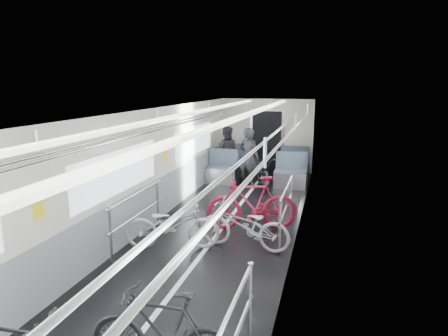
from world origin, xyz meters
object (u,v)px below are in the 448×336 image
object	(u,v)px
person_seated	(226,152)
bike_aisle	(263,172)
bike_left_far	(172,225)
bike_right_near	(163,333)
bike_right_mid	(244,226)
bike_right_far	(252,203)
person_standing	(249,158)

from	to	relation	value
person_seated	bike_aisle	bearing A→B (deg)	136.24
bike_left_far	bike_right_near	distance (m)	3.18
bike_right_mid	bike_aisle	xyz separation A→B (m)	(-0.40, 4.29, 0.02)
bike_right_far	person_seated	bearing A→B (deg)	-175.63
bike_aisle	person_seated	distance (m)	1.71
bike_right_far	person_seated	size ratio (longest dim) A/B	1.14
bike_right_far	person_seated	world-z (taller)	person_seated
bike_left_far	person_standing	bearing A→B (deg)	-21.33
bike_left_far	bike_right_mid	distance (m)	1.27
bike_left_far	bike_right_far	distance (m)	1.76
bike_aisle	person_standing	bearing A→B (deg)	160.73
bike_right_far	person_standing	xyz separation A→B (m)	(-0.73, 3.28, 0.30)
bike_right_near	person_seated	size ratio (longest dim) A/B	0.98
bike_left_far	bike_right_mid	world-z (taller)	bike_left_far
bike_right_mid	person_standing	distance (m)	4.38
bike_left_far	person_standing	xyz separation A→B (m)	(0.44, 4.60, 0.41)
bike_right_far	bike_aisle	size ratio (longest dim) A/B	1.05
person_seated	bike_right_far	bearing A→B (deg)	104.74
bike_left_far	person_seated	world-z (taller)	person_seated
bike_right_far	bike_left_far	bearing A→B (deg)	-58.47
bike_right_near	bike_right_mid	xyz separation A→B (m)	(0.11, 3.28, -0.03)
person_standing	person_seated	distance (m)	1.38
bike_right_far	person_standing	bearing A→B (deg)	175.80
bike_aisle	person_standing	xyz separation A→B (m)	(-0.40, 0.00, 0.39)
bike_left_far	person_standing	world-z (taller)	person_standing
bike_right_mid	bike_left_far	bearing A→B (deg)	-70.67
bike_left_far	bike_aisle	world-z (taller)	bike_aisle
person_seated	person_standing	bearing A→B (deg)	126.10
bike_right_near	bike_aisle	bearing A→B (deg)	179.81
bike_aisle	person_seated	size ratio (longest dim) A/B	1.09
bike_right_near	person_seated	xyz separation A→B (m)	(-1.61, 8.59, 0.33)
bike_right_mid	person_standing	size ratio (longest dim) A/B	0.98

